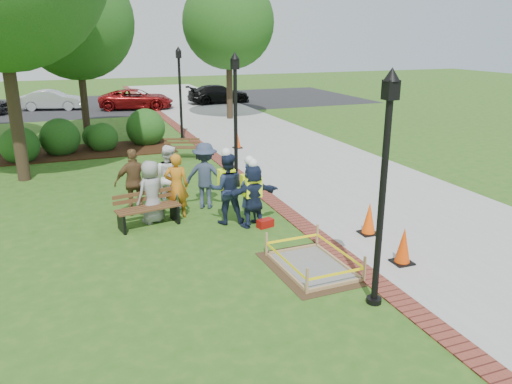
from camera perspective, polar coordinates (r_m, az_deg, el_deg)
name	(u,v)px	position (r m, az deg, el deg)	size (l,w,h in m)	color
ground	(254,250)	(11.60, -0.21, -6.66)	(100.00, 100.00, 0.00)	#285116
sidewalk	(280,147)	(22.24, 2.82, 5.21)	(6.00, 60.00, 0.02)	#9E9E99
brick_edging	(210,152)	(21.18, -5.30, 4.54)	(0.50, 60.00, 0.03)	maroon
mulch_bed	(89,151)	(22.42, -18.52, 4.45)	(7.00, 3.00, 0.05)	#381E0F
parking_lot	(122,104)	(37.39, -15.12, 9.66)	(36.00, 12.00, 0.01)	black
wet_concrete_pad	(313,258)	(10.74, 6.49, -7.48)	(1.78, 2.36, 0.55)	#47331E
bench_near	(149,216)	(13.18, -12.17, -2.69)	(1.72, 0.84, 0.89)	brown
bench_far	(182,152)	(20.30, -8.49, 4.53)	(1.51, 0.94, 0.78)	#532C1C
cone_front	(403,247)	(11.24, 16.48, -6.00)	(0.42, 0.42, 0.84)	black
cone_back	(369,219)	(12.64, 12.79, -3.05)	(0.42, 0.42, 0.84)	black
cone_far	(237,140)	(21.83, -2.15, 5.94)	(0.38, 0.38, 0.76)	black
toolbox	(265,223)	(12.90, 1.06, -3.59)	(0.42, 0.23, 0.21)	maroon
lamp_near	(384,174)	(8.80, 14.42, 1.99)	(0.28, 0.28, 4.26)	black
lamp_mid	(235,110)	(15.87, -2.36, 9.30)	(0.28, 0.28, 4.26)	black
lamp_far	(180,87)	(23.54, -8.69, 11.81)	(0.28, 0.28, 4.26)	black
tree_back	(76,22)	(24.83, -19.88, 17.84)	(5.15, 5.15, 7.89)	#3D2D1E
tree_right	(228,23)	(29.51, -3.16, 18.76)	(5.16, 5.16, 7.98)	#3D2D1E
shrub_a	(22,162)	(21.62, -25.18, 3.16)	(1.49, 1.49, 1.49)	#144715
shrub_b	(62,154)	(22.37, -21.30, 4.07)	(1.61, 1.61, 1.61)	#144715
shrub_c	(104,150)	(22.51, -16.99, 4.59)	(1.28, 1.28, 1.28)	#144715
shrub_d	(147,144)	(23.33, -12.38, 5.39)	(1.74, 1.74, 1.74)	#144715
shrub_e	(95,146)	(23.43, -17.88, 4.99)	(1.05, 1.05, 1.05)	#144715
casual_person_a	(151,192)	(13.29, -11.86, 0.01)	(0.63, 0.55, 1.67)	gray
casual_person_b	(177,186)	(13.53, -9.07, 0.70)	(0.63, 0.48, 1.77)	#B86815
casual_person_c	(169,177)	(14.35, -9.96, 1.74)	(0.69, 0.66, 1.82)	white
casual_person_d	(135,182)	(13.95, -13.70, 1.09)	(0.61, 0.41, 1.84)	brown
casual_person_e	(205,176)	(14.17, -5.82, 1.85)	(0.71, 0.61, 1.89)	#2F3A53
hivis_worker_a	(253,193)	(12.71, -0.35, -0.11)	(0.55, 0.37, 1.81)	#18283E
hivis_worker_b	(249,191)	(12.84, -0.76, 0.16)	(0.64, 0.56, 1.84)	#1A2045
hivis_worker_c	(227,187)	(12.94, -3.37, 0.62)	(0.65, 0.48, 2.02)	#1A2045
parked_car_b	(53,110)	(36.00, -22.14, 8.69)	(4.31, 1.87, 1.40)	silver
parked_car_c	(137,109)	(34.65, -13.43, 9.20)	(4.44, 1.93, 1.45)	maroon
parked_car_d	(219,103)	(36.83, -4.24, 10.09)	(4.37, 1.90, 1.42)	black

